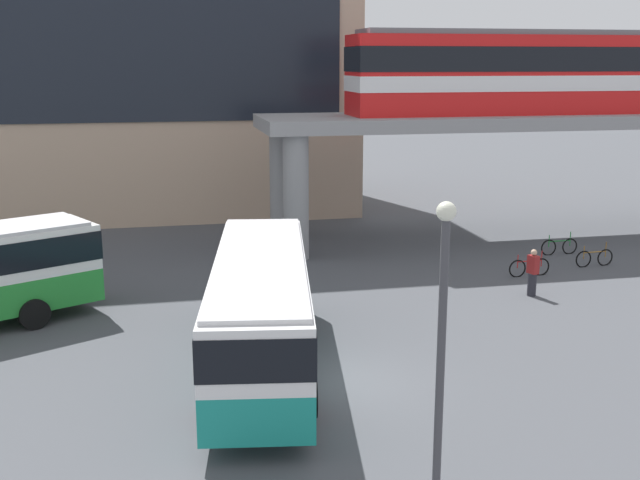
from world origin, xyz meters
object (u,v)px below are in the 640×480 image
at_px(station_building, 102,32).
at_px(bicycle_brown, 594,258).
at_px(train, 573,71).
at_px(bicycle_red, 529,267).
at_px(bicycle_green, 559,247).
at_px(pedestrian_near_building, 533,274).
at_px(bus_main, 261,301).

xyz_separation_m(station_building, bicycle_brown, (20.51, -18.43, -9.69)).
bearing_deg(station_building, train, -29.31).
relative_size(train, bicycle_red, 12.12).
height_order(station_building, bicycle_green, station_building).
xyz_separation_m(station_building, pedestrian_near_building, (15.98, -21.72, -9.22)).
relative_size(bicycle_brown, bicycle_green, 1.00).
height_order(bus_main, pedestrian_near_building, bus_main).
relative_size(bicycle_green, bicycle_red, 1.00).
bearing_deg(bicycle_brown, bus_main, -152.00).
distance_m(station_building, bicycle_green, 27.60).
distance_m(bus_main, pedestrian_near_building, 11.74).
xyz_separation_m(bus_main, bicycle_green, (14.77, 10.24, -1.63)).
bearing_deg(train, station_building, 150.69).
xyz_separation_m(train, bicycle_green, (-2.18, -3.75, -7.60)).
height_order(bicycle_brown, pedestrian_near_building, pedestrian_near_building).
xyz_separation_m(bicycle_green, pedestrian_near_building, (-4.11, -5.46, 0.47)).
relative_size(bus_main, pedestrian_near_building, 6.44).
xyz_separation_m(train, bicycle_red, (-5.14, -6.75, -7.60)).
height_order(train, bicycle_green, train).
bearing_deg(station_building, bicycle_brown, -41.93).
height_order(station_building, train, station_building).
relative_size(station_building, bicycle_brown, 15.25).
xyz_separation_m(train, bus_main, (-16.95, -14.00, -5.97)).
xyz_separation_m(bus_main, bicycle_red, (11.80, 7.25, -1.63)).
distance_m(station_building, train, 25.63).
relative_size(train, bus_main, 1.92).
relative_size(station_building, bicycle_red, 15.24).
height_order(bicycle_red, pedestrian_near_building, pedestrian_near_building).
distance_m(station_building, bicycle_brown, 29.23).
height_order(train, bicycle_brown, train).
height_order(train, bus_main, train).
distance_m(station_building, bus_main, 28.21).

